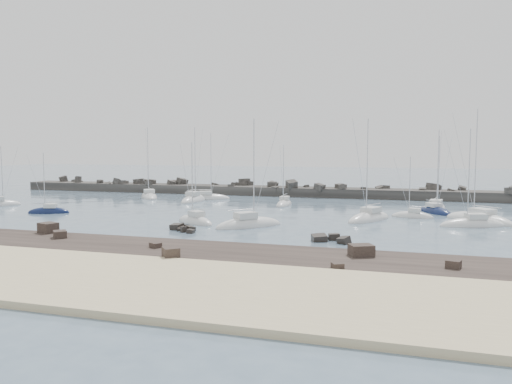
{
  "coord_description": "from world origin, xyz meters",
  "views": [
    {
      "loc": [
        21.44,
        -63.04,
        9.8
      ],
      "look_at": [
        -1.43,
        12.0,
        2.94
      ],
      "focal_mm": 35.0,
      "sensor_mm": 36.0,
      "label": 1
    }
  ],
  "objects_px": {
    "sailboat_4": "(208,199)",
    "sailboat_9": "(412,217)",
    "sailboat_0": "(0,205)",
    "sailboat_6": "(284,204)",
    "sailboat_13": "(479,221)",
    "sailboat_8": "(435,212)",
    "sailboat_1": "(149,197)",
    "sailboat_3": "(194,200)",
    "sailboat_10": "(436,209)",
    "sailboat_11": "(472,225)",
    "sailboat_5": "(195,222)",
    "sailboat_7": "(249,226)",
    "sailboat_14": "(369,219)",
    "sailboat_2": "(49,212)"
  },
  "relations": [
    {
      "from": "sailboat_7",
      "to": "sailboat_11",
      "type": "height_order",
      "value": "sailboat_7"
    },
    {
      "from": "sailboat_8",
      "to": "sailboat_9",
      "type": "relative_size",
      "value": 1.33
    },
    {
      "from": "sailboat_5",
      "to": "sailboat_10",
      "type": "distance_m",
      "value": 39.27
    },
    {
      "from": "sailboat_3",
      "to": "sailboat_4",
      "type": "height_order",
      "value": "sailboat_3"
    },
    {
      "from": "sailboat_1",
      "to": "sailboat_9",
      "type": "distance_m",
      "value": 52.22
    },
    {
      "from": "sailboat_11",
      "to": "sailboat_4",
      "type": "bearing_deg",
      "value": 154.6
    },
    {
      "from": "sailboat_2",
      "to": "sailboat_8",
      "type": "height_order",
      "value": "sailboat_8"
    },
    {
      "from": "sailboat_8",
      "to": "sailboat_7",
      "type": "bearing_deg",
      "value": -137.28
    },
    {
      "from": "sailboat_2",
      "to": "sailboat_13",
      "type": "bearing_deg",
      "value": 8.71
    },
    {
      "from": "sailboat_0",
      "to": "sailboat_3",
      "type": "relative_size",
      "value": 0.75
    },
    {
      "from": "sailboat_4",
      "to": "sailboat_7",
      "type": "xyz_separation_m",
      "value": [
        17.9,
        -29.83,
        0.02
      ]
    },
    {
      "from": "sailboat_6",
      "to": "sailboat_13",
      "type": "relative_size",
      "value": 0.7
    },
    {
      "from": "sailboat_0",
      "to": "sailboat_6",
      "type": "xyz_separation_m",
      "value": [
        46.15,
        15.31,
        -0.01
      ]
    },
    {
      "from": "sailboat_2",
      "to": "sailboat_11",
      "type": "distance_m",
      "value": 60.27
    },
    {
      "from": "sailboat_3",
      "to": "sailboat_6",
      "type": "relative_size",
      "value": 1.32
    },
    {
      "from": "sailboat_2",
      "to": "sailboat_8",
      "type": "xyz_separation_m",
      "value": [
        56.24,
        17.55,
        -0.01
      ]
    },
    {
      "from": "sailboat_9",
      "to": "sailboat_1",
      "type": "bearing_deg",
      "value": 163.57
    },
    {
      "from": "sailboat_3",
      "to": "sailboat_9",
      "type": "bearing_deg",
      "value": -16.02
    },
    {
      "from": "sailboat_3",
      "to": "sailboat_7",
      "type": "relative_size",
      "value": 1.02
    },
    {
      "from": "sailboat_4",
      "to": "sailboat_9",
      "type": "xyz_separation_m",
      "value": [
        37.65,
        -15.09,
        -0.0
      ]
    },
    {
      "from": "sailboat_2",
      "to": "sailboat_13",
      "type": "distance_m",
      "value": 62.13
    },
    {
      "from": "sailboat_3",
      "to": "sailboat_6",
      "type": "height_order",
      "value": "sailboat_3"
    },
    {
      "from": "sailboat_0",
      "to": "sailboat_4",
      "type": "height_order",
      "value": "sailboat_4"
    },
    {
      "from": "sailboat_0",
      "to": "sailboat_4",
      "type": "xyz_separation_m",
      "value": [
        29.62,
        20.77,
        -0.01
      ]
    },
    {
      "from": "sailboat_1",
      "to": "sailboat_6",
      "type": "height_order",
      "value": "sailboat_1"
    },
    {
      "from": "sailboat_3",
      "to": "sailboat_10",
      "type": "bearing_deg",
      "value": -1.38
    },
    {
      "from": "sailboat_3",
      "to": "sailboat_7",
      "type": "xyz_separation_m",
      "value": [
        19.03,
        -25.87,
        0.0
      ]
    },
    {
      "from": "sailboat_7",
      "to": "sailboat_11",
      "type": "relative_size",
      "value": 1.1
    },
    {
      "from": "sailboat_3",
      "to": "sailboat_5",
      "type": "xyz_separation_m",
      "value": [
        11.35,
        -25.0,
        -0.01
      ]
    },
    {
      "from": "sailboat_8",
      "to": "sailboat_9",
      "type": "xyz_separation_m",
      "value": [
        -3.35,
        -6.59,
        0.01
      ]
    },
    {
      "from": "sailboat_5",
      "to": "sailboat_8",
      "type": "distance_m",
      "value": 36.95
    },
    {
      "from": "sailboat_1",
      "to": "sailboat_14",
      "type": "height_order",
      "value": "sailboat_1"
    },
    {
      "from": "sailboat_6",
      "to": "sailboat_5",
      "type": "bearing_deg",
      "value": -105.03
    },
    {
      "from": "sailboat_11",
      "to": "sailboat_7",
      "type": "bearing_deg",
      "value": -162.41
    },
    {
      "from": "sailboat_14",
      "to": "sailboat_10",
      "type": "bearing_deg",
      "value": 57.36
    },
    {
      "from": "sailboat_8",
      "to": "sailboat_5",
      "type": "bearing_deg",
      "value": -146.39
    },
    {
      "from": "sailboat_5",
      "to": "sailboat_0",
      "type": "bearing_deg",
      "value": 168.38
    },
    {
      "from": "sailboat_4",
      "to": "sailboat_14",
      "type": "height_order",
      "value": "sailboat_14"
    },
    {
      "from": "sailboat_9",
      "to": "sailboat_13",
      "type": "bearing_deg",
      "value": -10.36
    },
    {
      "from": "sailboat_1",
      "to": "sailboat_0",
      "type": "bearing_deg",
      "value": -130.02
    },
    {
      "from": "sailboat_13",
      "to": "sailboat_5",
      "type": "bearing_deg",
      "value": -161.1
    },
    {
      "from": "sailboat_8",
      "to": "sailboat_1",
      "type": "bearing_deg",
      "value": 171.29
    },
    {
      "from": "sailboat_0",
      "to": "sailboat_11",
      "type": "distance_m",
      "value": 74.45
    },
    {
      "from": "sailboat_0",
      "to": "sailboat_8",
      "type": "bearing_deg",
      "value": 9.85
    },
    {
      "from": "sailboat_1",
      "to": "sailboat_6",
      "type": "relative_size",
      "value": 1.33
    },
    {
      "from": "sailboat_0",
      "to": "sailboat_14",
      "type": "height_order",
      "value": "sailboat_14"
    },
    {
      "from": "sailboat_2",
      "to": "sailboat_1",
      "type": "bearing_deg",
      "value": 83.79
    },
    {
      "from": "sailboat_7",
      "to": "sailboat_13",
      "type": "xyz_separation_m",
      "value": [
        28.26,
        13.18,
        -0.01
      ]
    },
    {
      "from": "sailboat_9",
      "to": "sailboat_11",
      "type": "xyz_separation_m",
      "value": [
        7.19,
        -6.19,
        0.01
      ]
    },
    {
      "from": "sailboat_6",
      "to": "sailboat_13",
      "type": "height_order",
      "value": "sailboat_13"
    }
  ]
}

